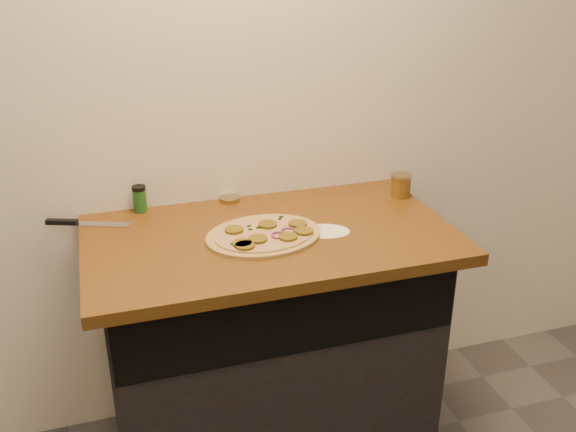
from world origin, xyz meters
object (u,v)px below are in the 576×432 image
object	(u,v)px
pizza	(264,235)
salsa_jar	(401,185)
spice_shaker	(140,199)
chefs_knife	(80,223)

from	to	relation	value
pizza	salsa_jar	bearing A→B (deg)	18.52
pizza	spice_shaker	size ratio (longest dim) A/B	4.45
salsa_jar	spice_shaker	world-z (taller)	spice_shaker
chefs_knife	spice_shaker	xyz separation A→B (m)	(0.21, 0.05, 0.04)
pizza	chefs_knife	size ratio (longest dim) A/B	1.52
pizza	chefs_knife	world-z (taller)	pizza
pizza	salsa_jar	world-z (taller)	salsa_jar
spice_shaker	chefs_knife	bearing A→B (deg)	-165.47
spice_shaker	salsa_jar	bearing A→B (deg)	-8.48
pizza	salsa_jar	distance (m)	0.61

